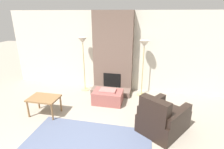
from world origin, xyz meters
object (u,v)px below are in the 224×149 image
(ottoman, at_px, (108,97))
(floor_lamp_right, at_px, (144,50))
(armchair, at_px, (162,120))
(side_table, at_px, (44,100))
(floor_lamp_left, at_px, (83,46))

(ottoman, bearing_deg, floor_lamp_right, 38.71)
(armchair, relative_size, side_table, 1.74)
(floor_lamp_left, bearing_deg, floor_lamp_right, 0.00)
(floor_lamp_left, relative_size, floor_lamp_right, 1.02)
(side_table, bearing_deg, ottoman, 32.51)
(floor_lamp_left, bearing_deg, ottoman, -37.38)
(ottoman, relative_size, side_table, 1.13)
(side_table, xyz_separation_m, floor_lamp_left, (0.47, 1.68, 1.10))
(ottoman, bearing_deg, side_table, -147.49)
(floor_lamp_left, bearing_deg, armchair, -35.83)
(armchair, xyz_separation_m, side_table, (-2.93, 0.09, 0.13))
(armchair, bearing_deg, side_table, 32.78)
(side_table, bearing_deg, floor_lamp_left, 74.26)
(armchair, height_order, floor_lamp_right, floor_lamp_right)
(ottoman, bearing_deg, floor_lamp_left, 142.62)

